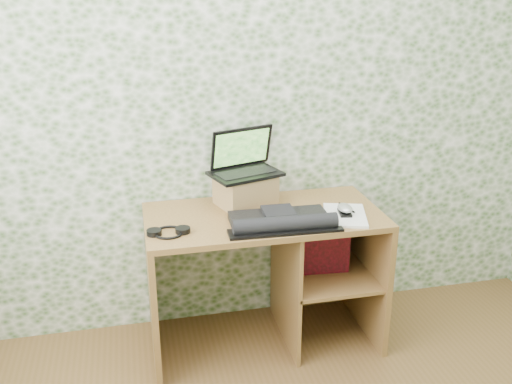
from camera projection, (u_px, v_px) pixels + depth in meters
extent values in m
plane|color=silver|center=(251.00, 95.00, 2.98)|extent=(3.50, 0.00, 3.50)
cube|color=brown|center=(264.00, 217.00, 2.90)|extent=(1.20, 0.60, 0.03)
cube|color=brown|center=(152.00, 294.00, 2.91)|extent=(0.03, 0.60, 0.72)
cube|color=brown|center=(366.00, 270.00, 3.15)|extent=(0.03, 0.60, 0.72)
cube|color=brown|center=(285.00, 279.00, 3.05)|extent=(0.02, 0.56, 0.72)
cube|color=brown|center=(327.00, 271.00, 3.10)|extent=(0.46, 0.56, 0.02)
cube|color=brown|center=(311.00, 251.00, 3.37)|extent=(0.48, 0.02, 0.72)
cube|color=olive|center=(245.00, 190.00, 2.98)|extent=(0.33, 0.30, 0.17)
cube|color=black|center=(245.00, 174.00, 2.95)|extent=(0.40, 0.33, 0.02)
cube|color=black|center=(246.00, 172.00, 2.94)|extent=(0.33, 0.22, 0.00)
cube|color=black|center=(242.00, 147.00, 3.00)|extent=(0.35, 0.16, 0.22)
cube|color=#165019|center=(242.00, 148.00, 2.99)|extent=(0.31, 0.14, 0.18)
cube|color=black|center=(278.00, 217.00, 2.80)|extent=(0.49, 0.19, 0.04)
cube|color=black|center=(278.00, 215.00, 2.80)|extent=(0.16, 0.16, 0.06)
cylinder|color=black|center=(285.00, 224.00, 2.68)|extent=(0.50, 0.09, 0.08)
cube|color=black|center=(286.00, 231.00, 2.69)|extent=(0.55, 0.13, 0.01)
torus|color=black|center=(169.00, 232.00, 2.67)|extent=(0.15, 0.15, 0.01)
cylinder|color=black|center=(154.00, 232.00, 2.65)|extent=(0.07, 0.07, 0.02)
cylinder|color=black|center=(183.00, 230.00, 2.68)|extent=(0.07, 0.07, 0.02)
cube|color=white|center=(345.00, 215.00, 2.86)|extent=(0.28, 0.34, 0.01)
ellipsoid|color=#BBBBBD|center=(345.00, 210.00, 2.86)|extent=(0.09, 0.12, 0.04)
cylinder|color=black|center=(347.00, 208.00, 2.93)|extent=(0.04, 0.14, 0.01)
cube|color=maroon|center=(323.00, 243.00, 3.03)|extent=(0.28, 0.11, 0.33)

